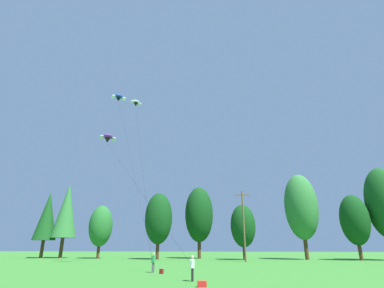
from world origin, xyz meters
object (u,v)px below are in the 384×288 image
object	(u,v)px
kite_flyer_near	(153,261)
backpack	(162,271)
utility_pole	(244,224)
parafoil_kite_far_white	(136,103)
picnic_cooler	(202,284)
parafoil_kite_mid_purple	(108,138)
kite_flyer_mid	(192,266)
parafoil_kite_high_blue_white	(119,98)

from	to	relation	value
kite_flyer_near	backpack	world-z (taller)	kite_flyer_near
utility_pole	parafoil_kite_far_white	xyz separation A→B (m)	(-16.58, -5.54, 18.43)
kite_flyer_near	picnic_cooler	distance (m)	10.54
parafoil_kite_mid_purple	picnic_cooler	size ratio (longest dim) A/B	35.07
utility_pole	picnic_cooler	distance (m)	28.64
backpack	kite_flyer_near	bearing A→B (deg)	-23.47
picnic_cooler	utility_pole	bearing A→B (deg)	71.13
kite_flyer_near	kite_flyer_mid	size ratio (longest dim) A/B	1.00
parafoil_kite_high_blue_white	backpack	bearing A→B (deg)	-53.22
kite_flyer_mid	picnic_cooler	size ratio (longest dim) A/B	3.25
kite_flyer_mid	picnic_cooler	distance (m)	3.10
parafoil_kite_mid_purple	parafoil_kite_far_white	size ratio (longest dim) A/B	0.78
utility_pole	parafoil_kite_high_blue_white	world-z (taller)	parafoil_kite_high_blue_white
parafoil_kite_high_blue_white	parafoil_kite_far_white	distance (m)	3.21
kite_flyer_mid	utility_pole	bearing A→B (deg)	76.55
kite_flyer_mid	parafoil_kite_mid_purple	world-z (taller)	parafoil_kite_mid_purple
kite_flyer_mid	parafoil_kite_mid_purple	distance (m)	27.43
parafoil_kite_far_white	picnic_cooler	xyz separation A→B (m)	(11.47, -22.13, -23.77)
kite_flyer_mid	parafoil_kite_far_white	bearing A→B (deg)	118.97
parafoil_kite_high_blue_white	picnic_cooler	world-z (taller)	parafoil_kite_high_blue_white
parafoil_kite_high_blue_white	parafoil_kite_mid_purple	world-z (taller)	parafoil_kite_high_blue_white
parafoil_kite_mid_purple	parafoil_kite_high_blue_white	bearing A→B (deg)	82.87
utility_pole	parafoil_kite_mid_purple	xyz separation A→B (m)	(-19.85, -7.65, 11.76)
kite_flyer_mid	parafoil_kite_mid_purple	bearing A→B (deg)	129.07
picnic_cooler	parafoil_kite_high_blue_white	bearing A→B (deg)	114.63
parafoil_kite_high_blue_white	parafoil_kite_mid_purple	xyz separation A→B (m)	(-0.28, -2.21, -7.84)
parafoil_kite_mid_purple	picnic_cooler	bearing A→B (deg)	-53.66
kite_flyer_near	picnic_cooler	xyz separation A→B (m)	(4.93, -9.28, -0.82)
kite_flyer_near	parafoil_kite_mid_purple	xyz separation A→B (m)	(-9.81, 10.75, 16.27)
picnic_cooler	kite_flyer_near	bearing A→B (deg)	109.57
kite_flyer_mid	parafoil_kite_high_blue_white	xyz separation A→B (m)	(-13.64, 19.36, 24.12)
kite_flyer_mid	backpack	size ratio (longest dim) A/B	4.23
utility_pole	parafoil_kite_high_blue_white	xyz separation A→B (m)	(-19.57, -5.43, 19.60)
kite_flyer_near	parafoil_kite_high_blue_white	world-z (taller)	parafoil_kite_high_blue_white
utility_pole	parafoil_kite_mid_purple	distance (m)	24.30
utility_pole	picnic_cooler	bearing A→B (deg)	-100.48
utility_pole	backpack	xyz separation A→B (m)	(-9.06, -19.50, -5.30)
kite_flyer_mid	backpack	xyz separation A→B (m)	(-3.13, 5.30, -0.79)
parafoil_kite_mid_purple	parafoil_kite_far_white	xyz separation A→B (m)	(3.27, 2.10, 6.68)
kite_flyer_near	parafoil_kite_far_white	size ratio (longest dim) A/B	0.07
parafoil_kite_mid_purple	parafoil_kite_far_white	bearing A→B (deg)	32.77
parafoil_kite_far_white	utility_pole	bearing A→B (deg)	18.49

